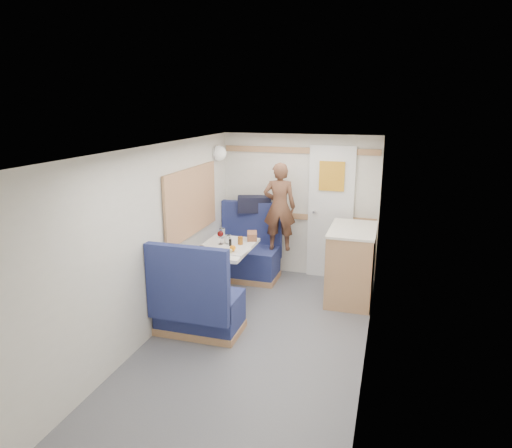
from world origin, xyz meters
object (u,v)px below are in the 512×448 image
(tumbler_mid, at_px, (222,233))
(cheese_block, at_px, (227,250))
(bench_near, at_px, (197,308))
(tumbler_left, at_px, (202,250))
(duffel_bag, at_px, (254,204))
(beer_glass, at_px, (240,241))
(bread_loaf, at_px, (252,236))
(wine_glass, at_px, (220,234))
(dome_light, at_px, (219,153))
(salt_grinder, at_px, (226,239))
(bench_far, at_px, (247,257))
(pepper_grinder, at_px, (230,242))
(person, at_px, (279,207))
(tray, at_px, (238,251))
(dinette_table, at_px, (225,258))
(orange_fruit, at_px, (233,248))
(tumbler_right, at_px, (228,239))
(galley_counter, at_px, (351,263))

(tumbler_mid, bearing_deg, cheese_block, -63.69)
(bench_near, bearing_deg, tumbler_left, 106.73)
(duffel_bag, height_order, beer_glass, duffel_bag)
(bread_loaf, bearing_deg, beer_glass, -106.58)
(duffel_bag, bearing_deg, wine_glass, -113.53)
(beer_glass, bearing_deg, dome_light, 126.86)
(salt_grinder, bearing_deg, bench_far, 86.75)
(beer_glass, height_order, pepper_grinder, beer_glass)
(tumbler_left, xyz_separation_m, pepper_grinder, (0.20, 0.42, -0.01))
(person, bearing_deg, tray, 68.27)
(wine_glass, bearing_deg, bread_loaf, 44.06)
(bread_loaf, bearing_deg, tumbler_left, -116.39)
(dinette_table, distance_m, salt_grinder, 0.25)
(bench_near, distance_m, salt_grinder, 1.10)
(duffel_bag, xyz_separation_m, tumbler_left, (-0.17, -1.50, -0.24))
(orange_fruit, height_order, beer_glass, beer_glass)
(bench_far, distance_m, beer_glass, 0.89)
(beer_glass, relative_size, pepper_grinder, 1.14)
(wine_glass, bearing_deg, salt_grinder, 51.34)
(duffel_bag, bearing_deg, pepper_grinder, -105.97)
(dome_light, relative_size, tumbler_right, 1.81)
(person, height_order, tumbler_mid, person)
(tumbler_mid, bearing_deg, orange_fruit, -57.91)
(wine_glass, height_order, tumbler_right, wine_glass)
(cheese_block, distance_m, bread_loaf, 0.63)
(galley_counter, height_order, orange_fruit, galley_counter)
(dinette_table, height_order, person, person)
(tray, relative_size, orange_fruit, 4.27)
(orange_fruit, height_order, tumbler_right, tumbler_right)
(duffel_bag, bearing_deg, bench_far, -113.25)
(duffel_bag, bearing_deg, tumbler_left, -113.92)
(duffel_bag, xyz_separation_m, pepper_grinder, (0.02, -1.08, -0.25))
(bench_near, distance_m, tumbler_left, 0.70)
(dinette_table, relative_size, bread_loaf, 4.13)
(salt_grinder, bearing_deg, bench_near, -87.60)
(dome_light, distance_m, wine_glass, 1.23)
(person, xyz_separation_m, tumbler_left, (-0.60, -1.27, -0.28))
(cheese_block, relative_size, pepper_grinder, 1.26)
(dome_light, xyz_separation_m, tumbler_mid, (0.22, -0.51, -0.97))
(cheese_block, bearing_deg, salt_grinder, 113.31)
(person, bearing_deg, orange_fruit, 66.49)
(galley_counter, height_order, duffel_bag, duffel_bag)
(tumbler_left, relative_size, bread_loaf, 0.46)
(salt_grinder, bearing_deg, tumbler_right, -21.83)
(tray, bearing_deg, bench_far, 101.77)
(dinette_table, relative_size, dome_light, 4.60)
(tumbler_left, bearing_deg, salt_grinder, 78.21)
(galley_counter, xyz_separation_m, tumbler_right, (-1.47, -0.44, 0.31))
(duffel_bag, relative_size, tumbler_right, 4.23)
(salt_grinder, bearing_deg, tumbler_mid, 121.43)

